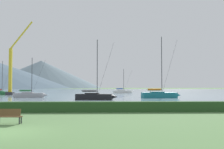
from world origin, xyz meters
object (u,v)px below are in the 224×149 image
(sailboat_slip_2, at_px, (30,95))
(sailboat_slip_3, at_px, (122,91))
(park_bench_near_path, at_px, (9,115))
(sailboat_slip_0, at_px, (1,93))
(sailboat_slip_5, at_px, (95,96))
(dock_crane, at_px, (11,73))
(sailboat_slip_4, at_px, (160,94))

(sailboat_slip_2, xyz_separation_m, sailboat_slip_3, (23.08, 39.09, 0.03))
(sailboat_slip_3, bearing_deg, sailboat_slip_2, -124.85)
(sailboat_slip_2, xyz_separation_m, park_bench_near_path, (9.89, -41.66, -0.06))
(sailboat_slip_0, distance_m, sailboat_slip_5, 43.15)
(sailboat_slip_0, bearing_deg, sailboat_slip_5, -52.65)
(sailboat_slip_5, distance_m, dock_crane, 38.51)
(sailboat_slip_2, relative_size, park_bench_near_path, 5.45)
(sailboat_slip_0, distance_m, park_bench_near_path, 68.17)
(sailboat_slip_5, relative_size, park_bench_near_path, 6.86)
(sailboat_slip_0, bearing_deg, park_bench_near_path, -73.61)
(sailboat_slip_3, height_order, sailboat_slip_4, sailboat_slip_4)
(sailboat_slip_5, bearing_deg, park_bench_near_path, -90.32)
(dock_crane, bearing_deg, sailboat_slip_4, -30.36)
(sailboat_slip_4, bearing_deg, dock_crane, 145.61)
(sailboat_slip_3, xyz_separation_m, sailboat_slip_4, (4.56, -42.41, 0.09))
(sailboat_slip_2, xyz_separation_m, dock_crane, (-10.30, 18.90, 5.80))
(sailboat_slip_2, relative_size, sailboat_slip_3, 0.99)
(sailboat_slip_0, height_order, sailboat_slip_2, sailboat_slip_0)
(sailboat_slip_5, distance_m, park_bench_near_path, 31.86)
(sailboat_slip_4, xyz_separation_m, sailboat_slip_5, (-13.28, -6.79, -0.07))
(sailboat_slip_3, relative_size, dock_crane, 0.41)
(sailboat_slip_3, bearing_deg, sailboat_slip_4, -88.15)
(dock_crane, bearing_deg, park_bench_near_path, -71.56)
(sailboat_slip_2, bearing_deg, sailboat_slip_5, -37.52)
(sailboat_slip_0, relative_size, sailboat_slip_2, 1.16)
(sailboat_slip_4, bearing_deg, sailboat_slip_5, -156.95)
(sailboat_slip_0, relative_size, park_bench_near_path, 6.34)
(sailboat_slip_2, relative_size, sailboat_slip_5, 0.79)
(sailboat_slip_0, distance_m, sailboat_slip_2, 26.33)
(sailboat_slip_0, height_order, sailboat_slip_3, sailboat_slip_0)
(sailboat_slip_5, bearing_deg, sailboat_slip_4, 34.84)
(sailboat_slip_3, bearing_deg, dock_crane, -153.13)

